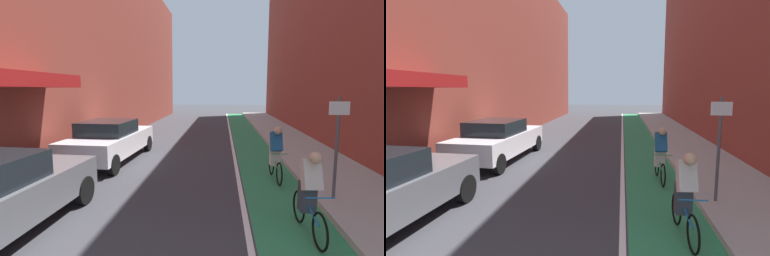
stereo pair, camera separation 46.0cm
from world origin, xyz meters
The scene contains 10 objects.
ground_plane centered at (0.00, 12.94, 0.00)m, with size 74.52×74.52×0.00m, color #38383D.
bike_lane_paint centered at (2.90, 14.94, 0.00)m, with size 1.60×33.87×0.00m, color #2D8451.
lane_divider_stripe centered at (2.00, 14.94, 0.00)m, with size 0.12×33.87×0.00m, color white.
sidewalk_right centered at (4.95, 14.94, 0.07)m, with size 2.51×33.87×0.14m, color #A8A59E.
building_facade_left centered at (-5.50, 14.92, 5.32)m, with size 4.15×33.87×10.65m.
building_facade_right centered at (7.41, 16.94, 6.80)m, with size 2.40×29.87×13.60m, color brown.
parked_sedan_white centered at (-2.65, 10.06, 0.79)m, with size 2.09×4.86×1.53m.
cyclist_lead centered at (3.09, 5.00, 0.85)m, with size 0.48×1.69×1.60m.
cyclist_mid centered at (3.07, 8.31, 0.81)m, with size 0.48×1.70×1.60m.
street_sign_post centered at (4.10, 6.52, 1.56)m, with size 0.44×0.07×2.36m.
Camera 2 is at (1.94, -0.25, 2.67)m, focal length 27.27 mm.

